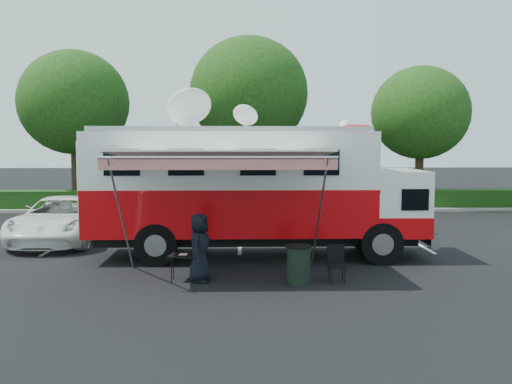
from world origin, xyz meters
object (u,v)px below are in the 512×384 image
white_suv (63,242)px  trash_bin (299,264)px  folding_table (185,257)px  command_truck (254,189)px

white_suv → trash_bin: size_ratio=5.95×
white_suv → folding_table: size_ratio=6.58×
folding_table → white_suv: bearing=130.0°
command_truck → folding_table: bearing=-121.1°
command_truck → white_suv: 7.35m
command_truck → folding_table: command_truck is taller
command_truck → trash_bin: (1.01, -3.27, -1.57)m
white_suv → trash_bin: 9.63m
command_truck → folding_table: (-1.77, -2.92, -1.43)m
command_truck → trash_bin: command_truck is taller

